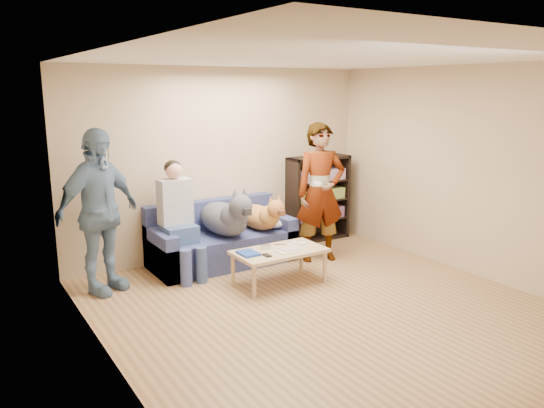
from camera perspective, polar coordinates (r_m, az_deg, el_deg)
ground at (r=5.74m, az=6.54°, el=-11.51°), size 5.00×5.00×0.00m
ceiling at (r=5.26m, az=7.26°, el=15.37°), size 5.00×5.00×0.00m
wall_back at (r=7.43m, az=-5.38°, el=4.46°), size 4.50×0.00×4.50m
wall_left at (r=4.33m, az=-16.96°, el=-1.76°), size 0.00×5.00×5.00m
wall_right at (r=6.97m, az=21.42°, el=3.14°), size 0.00×5.00×5.00m
blanket at (r=7.32m, az=0.25°, el=-2.09°), size 0.36×0.30×0.12m
person_standing_right at (r=7.17m, az=5.24°, el=1.23°), size 0.78×0.62×1.88m
person_standing_left at (r=6.29m, az=-18.16°, el=-0.81°), size 1.20×0.91×1.90m
held_controller at (r=6.86m, az=4.96°, el=2.22°), size 0.05×0.13×0.03m
notebook_blue at (r=6.20m, az=-2.56°, el=-5.31°), size 0.20×0.26×0.03m
papers at (r=6.31m, az=1.68°, el=-5.05°), size 0.26×0.20×0.02m
magazine at (r=6.34m, az=1.81°, el=-4.84°), size 0.22×0.17×0.01m
camera_silver at (r=6.39m, az=-0.69°, el=-4.64°), size 0.11×0.06×0.05m
controller_a at (r=6.59m, az=2.37°, el=-4.22°), size 0.04×0.13×0.03m
controller_b at (r=6.57m, az=3.34°, el=-4.28°), size 0.09×0.06×0.03m
headphone_cup_a at (r=6.45m, az=2.39°, el=-4.63°), size 0.07×0.07×0.02m
headphone_cup_b at (r=6.52m, az=1.99°, el=-4.46°), size 0.07×0.07×0.02m
pen_orange at (r=6.23m, az=1.45°, el=-5.32°), size 0.13×0.06×0.01m
pen_black at (r=6.57m, az=0.82°, el=-4.36°), size 0.13×0.08×0.01m
wallet at (r=6.14m, az=-0.55°, el=-5.54°), size 0.07×0.12×0.02m
sofa at (r=7.18m, az=-5.53°, el=-4.15°), size 1.90×0.85×0.82m
person_seated at (r=6.69m, az=-10.02°, el=-1.16°), size 0.40×0.73×1.47m
dog_gray at (r=6.93m, az=-4.95°, el=-1.39°), size 0.48×1.28×0.69m
dog_tan at (r=7.19m, az=-1.14°, el=-1.29°), size 0.38×1.15×0.54m
coffee_table at (r=6.38m, az=0.80°, el=-5.35°), size 1.10×0.60×0.42m
bookshelf at (r=8.21m, az=4.94°, el=0.82°), size 1.00×0.34×1.30m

